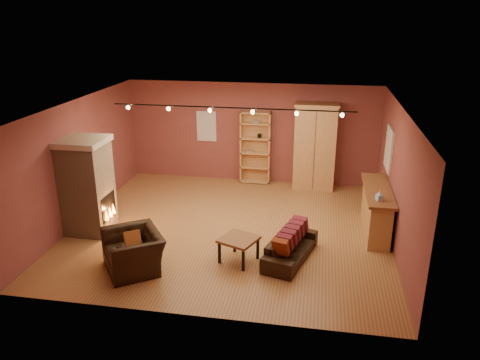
% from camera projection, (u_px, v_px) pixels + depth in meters
% --- Properties ---
extents(floor, '(7.00, 7.00, 0.00)m').
position_uv_depth(floor, '(230.00, 228.00, 10.59)').
color(floor, brown).
rests_on(floor, ground).
extents(ceiling, '(7.00, 7.00, 0.00)m').
position_uv_depth(ceiling, '(229.00, 106.00, 9.62)').
color(ceiling, brown).
rests_on(ceiling, back_wall).
extents(back_wall, '(7.00, 0.02, 2.80)m').
position_uv_depth(back_wall, '(252.00, 133.00, 13.11)').
color(back_wall, brown).
rests_on(back_wall, floor).
extents(left_wall, '(0.02, 6.50, 2.80)m').
position_uv_depth(left_wall, '(79.00, 162.00, 10.67)').
color(left_wall, brown).
rests_on(left_wall, floor).
extents(right_wall, '(0.02, 6.50, 2.80)m').
position_uv_depth(right_wall, '(398.00, 179.00, 9.54)').
color(right_wall, brown).
rests_on(right_wall, floor).
extents(fireplace, '(1.01, 0.98, 2.12)m').
position_uv_depth(fireplace, '(87.00, 186.00, 10.16)').
color(fireplace, tan).
rests_on(fireplace, floor).
extents(back_window, '(0.56, 0.04, 0.86)m').
position_uv_depth(back_window, '(206.00, 126.00, 13.25)').
color(back_window, silver).
rests_on(back_window, back_wall).
extents(bookcase, '(0.84, 0.33, 2.05)m').
position_uv_depth(bookcase, '(256.00, 147.00, 13.11)').
color(bookcase, tan).
rests_on(bookcase, floor).
extents(armoire, '(1.16, 0.66, 2.36)m').
position_uv_depth(armoire, '(315.00, 146.00, 12.63)').
color(armoire, tan).
rests_on(armoire, floor).
extents(bar_counter, '(0.57, 2.10, 1.01)m').
position_uv_depth(bar_counter, '(376.00, 210.00, 10.31)').
color(bar_counter, tan).
rests_on(bar_counter, floor).
extents(tissue_box, '(0.16, 0.16, 0.22)m').
position_uv_depth(tissue_box, '(380.00, 196.00, 9.51)').
color(tissue_box, '#92CEE9').
rests_on(tissue_box, bar_counter).
extents(right_window, '(0.05, 0.90, 1.00)m').
position_uv_depth(right_window, '(389.00, 149.00, 10.76)').
color(right_window, silver).
rests_on(right_window, right_wall).
extents(loveseat, '(0.91, 1.69, 0.71)m').
position_uv_depth(loveseat, '(291.00, 243.00, 9.19)').
color(loveseat, black).
rests_on(loveseat, floor).
extents(armchair, '(1.26, 1.36, 0.99)m').
position_uv_depth(armchair, '(133.00, 245.00, 8.78)').
color(armchair, black).
rests_on(armchair, floor).
extents(coffee_table, '(0.85, 0.85, 0.50)m').
position_uv_depth(coffee_table, '(239.00, 241.00, 9.09)').
color(coffee_table, brown).
rests_on(coffee_table, floor).
extents(track_rail, '(5.20, 0.09, 0.13)m').
position_uv_depth(track_rail, '(231.00, 109.00, 9.85)').
color(track_rail, black).
rests_on(track_rail, ceiling).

